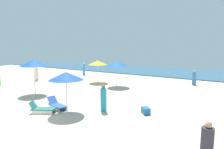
{
  "coord_description": "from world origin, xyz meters",
  "views": [
    {
      "loc": [
        9.24,
        -4.87,
        3.86
      ],
      "look_at": [
        0.11,
        9.99,
        1.32
      ],
      "focal_mm": 30.89,
      "sensor_mm": 36.0,
      "label": 1
    }
  ],
  "objects_px": {
    "lounge_chair_3_1": "(57,105)",
    "beachgoer_1": "(194,78)",
    "umbrella_1": "(34,63)",
    "umbrella_4": "(98,63)",
    "beachgoer_7": "(84,69)",
    "beachgoer_5": "(207,145)",
    "umbrella_2": "(117,64)",
    "beachgoer_0": "(37,74)",
    "cooler_box_0": "(146,111)",
    "lounge_chair_3_0": "(42,109)",
    "umbrella_3": "(66,76)",
    "beachgoer_6": "(104,99)"
  },
  "relations": [
    {
      "from": "beachgoer_1",
      "to": "cooler_box_0",
      "type": "distance_m",
      "value": 10.53
    },
    {
      "from": "beachgoer_5",
      "to": "beachgoer_7",
      "type": "distance_m",
      "value": 21.32
    },
    {
      "from": "beachgoer_7",
      "to": "beachgoer_0",
      "type": "bearing_deg",
      "value": -11.21
    },
    {
      "from": "umbrella_1",
      "to": "beachgoer_5",
      "type": "xyz_separation_m",
      "value": [
        12.94,
        -3.17,
        -1.89
      ]
    },
    {
      "from": "beachgoer_5",
      "to": "beachgoer_6",
      "type": "height_order",
      "value": "beachgoer_6"
    },
    {
      "from": "umbrella_3",
      "to": "lounge_chair_3_1",
      "type": "bearing_deg",
      "value": 167.76
    },
    {
      "from": "beachgoer_7",
      "to": "umbrella_1",
      "type": "bearing_deg",
      "value": 24.14
    },
    {
      "from": "umbrella_2",
      "to": "lounge_chair_3_1",
      "type": "distance_m",
      "value": 8.04
    },
    {
      "from": "lounge_chair_3_1",
      "to": "beachgoer_0",
      "type": "distance_m",
      "value": 11.31
    },
    {
      "from": "beachgoer_0",
      "to": "cooler_box_0",
      "type": "xyz_separation_m",
      "value": [
        14.79,
        -3.89,
        -0.58
      ]
    },
    {
      "from": "lounge_chair_3_0",
      "to": "beachgoer_0",
      "type": "relative_size",
      "value": 0.93
    },
    {
      "from": "umbrella_2",
      "to": "umbrella_4",
      "type": "bearing_deg",
      "value": 165.0
    },
    {
      "from": "beachgoer_5",
      "to": "umbrella_4",
      "type": "bearing_deg",
      "value": -82.24
    },
    {
      "from": "cooler_box_0",
      "to": "lounge_chair_3_0",
      "type": "bearing_deg",
      "value": 76.22
    },
    {
      "from": "beachgoer_7",
      "to": "umbrella_2",
      "type": "bearing_deg",
      "value": 66.41
    },
    {
      "from": "beachgoer_0",
      "to": "beachgoer_6",
      "type": "distance_m",
      "value": 13.34
    },
    {
      "from": "umbrella_4",
      "to": "beachgoer_0",
      "type": "relative_size",
      "value": 1.43
    },
    {
      "from": "beachgoer_0",
      "to": "beachgoer_5",
      "type": "bearing_deg",
      "value": -26.36
    },
    {
      "from": "umbrella_2",
      "to": "beachgoer_0",
      "type": "bearing_deg",
      "value": -168.73
    },
    {
      "from": "umbrella_3",
      "to": "beachgoer_6",
      "type": "bearing_deg",
      "value": 39.15
    },
    {
      "from": "lounge_chair_3_0",
      "to": "umbrella_4",
      "type": "relative_size",
      "value": 0.65
    },
    {
      "from": "lounge_chair_3_0",
      "to": "umbrella_4",
      "type": "xyz_separation_m",
      "value": [
        -2.84,
        9.56,
        1.9
      ]
    },
    {
      "from": "umbrella_1",
      "to": "umbrella_2",
      "type": "xyz_separation_m",
      "value": [
        4.15,
        6.13,
        -0.33
      ]
    },
    {
      "from": "umbrella_2",
      "to": "beachgoer_6",
      "type": "distance_m",
      "value": 7.45
    },
    {
      "from": "beachgoer_5",
      "to": "beachgoer_7",
      "type": "xyz_separation_m",
      "value": [
        -16.45,
        13.55,
        0.12
      ]
    },
    {
      "from": "umbrella_2",
      "to": "umbrella_4",
      "type": "distance_m",
      "value": 2.91
    },
    {
      "from": "umbrella_2",
      "to": "beachgoer_7",
      "type": "height_order",
      "value": "umbrella_2"
    },
    {
      "from": "lounge_chair_3_0",
      "to": "beachgoer_7",
      "type": "distance_m",
      "value": 15.16
    },
    {
      "from": "lounge_chair_3_0",
      "to": "beachgoer_0",
      "type": "height_order",
      "value": "beachgoer_0"
    },
    {
      "from": "beachgoer_6",
      "to": "umbrella_2",
      "type": "bearing_deg",
      "value": -28.95
    },
    {
      "from": "umbrella_2",
      "to": "beachgoer_1",
      "type": "height_order",
      "value": "umbrella_2"
    },
    {
      "from": "lounge_chair_3_1",
      "to": "cooler_box_0",
      "type": "height_order",
      "value": "lounge_chair_3_1"
    },
    {
      "from": "beachgoer_7",
      "to": "beachgoer_1",
      "type": "bearing_deg",
      "value": 97.23
    },
    {
      "from": "beachgoer_6",
      "to": "cooler_box_0",
      "type": "distance_m",
      "value": 2.56
    },
    {
      "from": "umbrella_2",
      "to": "beachgoer_0",
      "type": "relative_size",
      "value": 1.46
    },
    {
      "from": "umbrella_1",
      "to": "umbrella_4",
      "type": "relative_size",
      "value": 1.2
    },
    {
      "from": "lounge_chair_3_1",
      "to": "beachgoer_5",
      "type": "height_order",
      "value": "beachgoer_5"
    },
    {
      "from": "umbrella_3",
      "to": "cooler_box_0",
      "type": "relative_size",
      "value": 4.43
    },
    {
      "from": "beachgoer_0",
      "to": "beachgoer_7",
      "type": "bearing_deg",
      "value": 69.06
    },
    {
      "from": "beachgoer_6",
      "to": "beachgoer_0",
      "type": "bearing_deg",
      "value": 16.17
    },
    {
      "from": "lounge_chair_3_1",
      "to": "beachgoer_1",
      "type": "height_order",
      "value": "beachgoer_1"
    },
    {
      "from": "umbrella_2",
      "to": "beachgoer_5",
      "type": "bearing_deg",
      "value": -46.62
    },
    {
      "from": "lounge_chair_3_1",
      "to": "beachgoer_0",
      "type": "bearing_deg",
      "value": 72.24
    },
    {
      "from": "umbrella_1",
      "to": "umbrella_4",
      "type": "height_order",
      "value": "umbrella_1"
    },
    {
      "from": "lounge_chair_3_0",
      "to": "cooler_box_0",
      "type": "bearing_deg",
      "value": -88.47
    },
    {
      "from": "umbrella_2",
      "to": "cooler_box_0",
      "type": "xyz_separation_m",
      "value": [
        5.29,
        -5.78,
        -2.05
      ]
    },
    {
      "from": "umbrella_2",
      "to": "umbrella_4",
      "type": "height_order",
      "value": "umbrella_2"
    },
    {
      "from": "umbrella_1",
      "to": "cooler_box_0",
      "type": "distance_m",
      "value": 9.74
    },
    {
      "from": "umbrella_2",
      "to": "beachgoer_5",
      "type": "distance_m",
      "value": 12.89
    },
    {
      "from": "beachgoer_0",
      "to": "beachgoer_6",
      "type": "bearing_deg",
      "value": -25.31
    }
  ]
}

